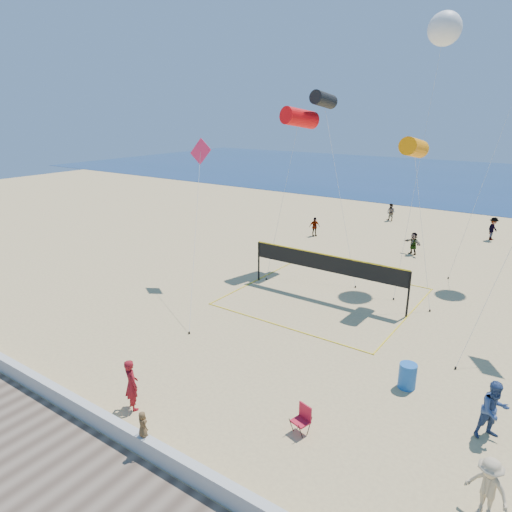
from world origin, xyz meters
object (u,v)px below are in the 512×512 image
Objects in this scene: volleyball_net at (327,268)px; trash_barrel at (407,376)px; camp_chair at (303,417)px; woman at (132,384)px.

trash_barrel is at bearing -43.21° from volleyball_net.
volleyball_net is at bearing 127.83° from camp_chair.
woman is at bearing -142.35° from camp_chair.
camp_chair is 11.00m from volleyball_net.
trash_barrel is (1.92, 4.20, -0.05)m from camp_chair.
camp_chair is (5.21, 2.16, -0.38)m from woman.
camp_chair is 4.62m from trash_barrel.
camp_chair is at bearing -114.51° from trash_barrel.
volleyball_net is (0.98, 12.25, 0.72)m from woman.
volleyball_net reaches higher than trash_barrel.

